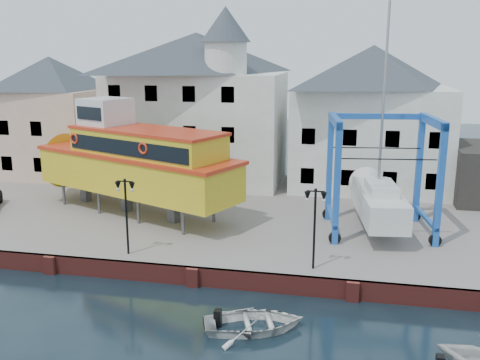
# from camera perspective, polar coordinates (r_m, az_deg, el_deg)

# --- Properties ---
(ground) EXTENTS (140.00, 140.00, 0.00)m
(ground) POSITION_cam_1_polar(r_m,az_deg,el_deg) (28.02, -5.03, -11.21)
(ground) COLOR black
(ground) RESTS_ON ground
(hardstanding) EXTENTS (44.00, 22.00, 1.00)m
(hardstanding) POSITION_cam_1_polar(r_m,az_deg,el_deg) (37.81, -0.25, -3.69)
(hardstanding) COLOR slate
(hardstanding) RESTS_ON ground
(quay_wall) EXTENTS (44.00, 0.47, 1.00)m
(quay_wall) POSITION_cam_1_polar(r_m,az_deg,el_deg) (27.90, -4.98, -10.19)
(quay_wall) COLOR maroon
(quay_wall) RESTS_ON ground
(building_pink) EXTENTS (8.00, 7.00, 10.30)m
(building_pink) POSITION_cam_1_polar(r_m,az_deg,el_deg) (49.73, -19.33, 6.38)
(building_pink) COLOR #CBA78F
(building_pink) RESTS_ON hardstanding
(building_white_main) EXTENTS (14.00, 8.30, 14.00)m
(building_white_main) POSITION_cam_1_polar(r_m,az_deg,el_deg) (44.68, -4.43, 7.91)
(building_white_main) COLOR silver
(building_white_main) RESTS_ON hardstanding
(building_white_right) EXTENTS (12.00, 8.00, 11.20)m
(building_white_right) POSITION_cam_1_polar(r_m,az_deg,el_deg) (43.63, 13.71, 6.44)
(building_white_right) COLOR silver
(building_white_right) RESTS_ON hardstanding
(lamp_post_left) EXTENTS (1.12, 0.32, 4.20)m
(lamp_post_left) POSITION_cam_1_polar(r_m,az_deg,el_deg) (28.99, -12.11, -1.83)
(lamp_post_left) COLOR black
(lamp_post_left) RESTS_ON hardstanding
(lamp_post_right) EXTENTS (1.12, 0.32, 4.20)m
(lamp_post_right) POSITION_cam_1_polar(r_m,az_deg,el_deg) (26.65, 8.02, -3.02)
(lamp_post_right) COLOR black
(lamp_post_right) RESTS_ON hardstanding
(tour_boat) EXTENTS (17.75, 10.78, 7.64)m
(tour_boat) POSITION_cam_1_polar(r_m,az_deg,el_deg) (36.88, -12.18, 2.14)
(tour_boat) COLOR #59595E
(tour_boat) RESTS_ON hardstanding
(travel_lift) EXTENTS (6.89, 9.16, 13.51)m
(travel_lift) POSITION_cam_1_polar(r_m,az_deg,el_deg) (33.95, 14.39, -1.30)
(travel_lift) COLOR #1943AD
(travel_lift) RESTS_ON hardstanding
(motorboat_b) EXTENTS (5.12, 4.35, 0.90)m
(motorboat_b) POSITION_cam_1_polar(r_m,az_deg,el_deg) (24.01, 1.48, -15.65)
(motorboat_b) COLOR silver
(motorboat_b) RESTS_ON ground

